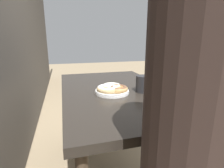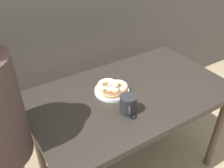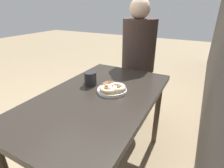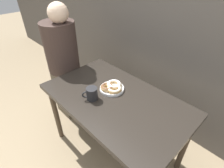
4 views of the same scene
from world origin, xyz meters
name	(u,v)px [view 4 (image 4 of 4)]	position (x,y,z in m)	size (l,w,h in m)	color
wall_back	(175,10)	(0.00, 1.12, 1.30)	(8.00, 0.05, 2.60)	#56514C
dining_table	(115,105)	(0.00, 0.38, 0.65)	(1.24, 0.73, 0.73)	#28231E
donut_plate	(112,87)	(-0.10, 0.45, 0.75)	(0.23, 0.22, 0.05)	white
coffee_mug	(92,93)	(-0.12, 0.24, 0.78)	(0.09, 0.12, 0.11)	#232326
person_figure	(63,63)	(-0.81, 0.38, 0.73)	(0.36, 0.34, 1.37)	brown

